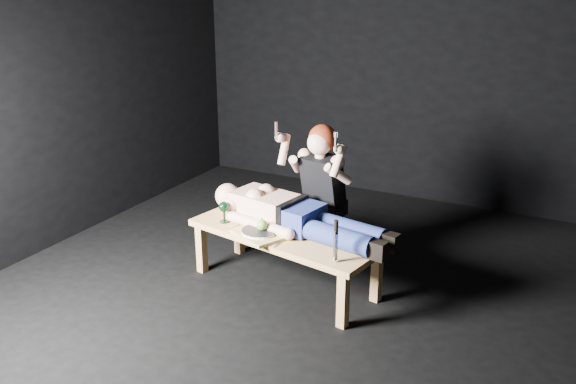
% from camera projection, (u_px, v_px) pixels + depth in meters
% --- Properties ---
extents(ground, '(5.00, 5.00, 0.00)m').
position_uv_depth(ground, '(318.00, 302.00, 4.50)').
color(ground, black).
rests_on(ground, ground).
extents(back_wall, '(5.00, 0.00, 5.00)m').
position_uv_depth(back_wall, '(426.00, 55.00, 6.08)').
color(back_wall, black).
rests_on(back_wall, ground).
extents(table, '(1.57, 0.82, 0.45)m').
position_uv_depth(table, '(285.00, 259.00, 4.67)').
color(table, tan).
rests_on(table, ground).
extents(lying_man, '(1.56, 0.72, 0.27)m').
position_uv_depth(lying_man, '(298.00, 213.00, 4.59)').
color(lying_man, beige).
rests_on(lying_man, table).
extents(kneeling_woman, '(0.78, 0.84, 1.23)m').
position_uv_depth(kneeling_woman, '(328.00, 194.00, 4.89)').
color(kneeling_woman, black).
rests_on(kneeling_woman, ground).
extents(serving_tray, '(0.47, 0.41, 0.02)m').
position_uv_depth(serving_tray, '(259.00, 234.00, 4.52)').
color(serving_tray, tan).
rests_on(serving_tray, table).
extents(plate, '(0.34, 0.34, 0.02)m').
position_uv_depth(plate, '(259.00, 231.00, 4.51)').
color(plate, white).
rests_on(plate, serving_tray).
extents(apple, '(0.08, 0.08, 0.08)m').
position_uv_depth(apple, '(262.00, 225.00, 4.49)').
color(apple, '#66A52F').
rests_on(apple, plate).
extents(goblet, '(0.10, 0.10, 0.17)m').
position_uv_depth(goblet, '(224.00, 212.00, 4.73)').
color(goblet, black).
rests_on(goblet, table).
extents(fork_flat, '(0.07, 0.15, 0.01)m').
position_uv_depth(fork_flat, '(236.00, 226.00, 4.68)').
color(fork_flat, '#B2B2B7').
rests_on(fork_flat, table).
extents(knife_flat, '(0.03, 0.16, 0.01)m').
position_uv_depth(knife_flat, '(279.00, 243.00, 4.39)').
color(knife_flat, '#B2B2B7').
rests_on(knife_flat, table).
extents(spoon_flat, '(0.06, 0.15, 0.01)m').
position_uv_depth(spoon_flat, '(279.00, 237.00, 4.49)').
color(spoon_flat, '#B2B2B7').
rests_on(spoon_flat, table).
extents(carving_knife, '(0.05, 0.05, 0.30)m').
position_uv_depth(carving_knife, '(336.00, 241.00, 4.06)').
color(carving_knife, '#B2B2B7').
rests_on(carving_knife, table).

